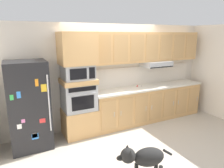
{
  "coord_description": "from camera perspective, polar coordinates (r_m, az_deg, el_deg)",
  "views": [
    {
      "loc": [
        -2.29,
        -3.5,
        2.24
      ],
      "look_at": [
        -0.31,
        0.46,
        1.17
      ],
      "focal_mm": 33.04,
      "sensor_mm": 36.0,
      "label": 1
    }
  ],
  "objects": [
    {
      "name": "back_kitchen_wall",
      "position": [
        5.25,
        -0.14,
        2.62
      ],
      "size": [
        6.2,
        0.12,
        2.5
      ],
      "primitive_type": "cube",
      "color": "beige",
      "rests_on": "ground"
    },
    {
      "name": "refrigerator",
      "position": [
        4.41,
        -22.02,
        -5.5
      ],
      "size": [
        0.76,
        0.73,
        1.76
      ],
      "color": "black",
      "rests_on": "ground"
    },
    {
      "name": "dog",
      "position": [
        3.45,
        8.88,
        -19.42
      ],
      "size": [
        0.93,
        0.39,
        0.59
      ],
      "rotation": [
        0.0,
        0.0,
        2.93
      ],
      "color": "black",
      "rests_on": "ground"
    },
    {
      "name": "upper_cabinet_with_hood",
      "position": [
        5.45,
        10.05,
        9.76
      ],
      "size": [
        3.11,
        0.48,
        0.88
      ],
      "color": "tan",
      "rests_on": "backsplash_panel"
    },
    {
      "name": "appliance_upper_cabinet",
      "position": [
        4.46,
        -9.71,
        9.71
      ],
      "size": [
        0.74,
        0.62,
        0.68
      ],
      "primitive_type": "cube",
      "color": "tan",
      "rests_on": "microwave"
    },
    {
      "name": "oven_base_cabinet",
      "position": [
        4.85,
        -8.93,
        -10.24
      ],
      "size": [
        0.74,
        0.62,
        0.6
      ],
      "primitive_type": "cube",
      "color": "tan",
      "rests_on": "ground"
    },
    {
      "name": "built_in_oven",
      "position": [
        4.64,
        -9.18,
        -3.45
      ],
      "size": [
        0.7,
        0.62,
        0.6
      ],
      "color": "#A8AAAF",
      "rests_on": "oven_base_cabinet"
    },
    {
      "name": "lower_cabinet_run",
      "position": [
        5.63,
        10.09,
        -5.37
      ],
      "size": [
        3.11,
        0.63,
        0.88
      ],
      "color": "tan",
      "rests_on": "ground"
    },
    {
      "name": "microwave",
      "position": [
        4.51,
        -9.45,
        3.37
      ],
      "size": [
        0.64,
        0.54,
        0.32
      ],
      "color": "#A8AAAF",
      "rests_on": "appliance_mid_shelf"
    },
    {
      "name": "side_panel_right",
      "position": [
        6.26,
        28.56,
        2.75
      ],
      "size": [
        0.12,
        7.1,
        2.5
      ],
      "primitive_type": "cube",
      "color": "silver",
      "rests_on": "ground"
    },
    {
      "name": "screwdriver",
      "position": [
        5.42,
        7.1,
        -0.54
      ],
      "size": [
        0.17,
        0.17,
        0.03
      ],
      "color": "red",
      "rests_on": "countertop_slab"
    },
    {
      "name": "appliance_mid_shelf",
      "position": [
        4.56,
        -9.36,
        0.77
      ],
      "size": [
        0.74,
        0.62,
        0.1
      ],
      "primitive_type": "cube",
      "color": "tan",
      "rests_on": "built_in_oven"
    },
    {
      "name": "countertop_slab",
      "position": [
        5.5,
        10.26,
        -0.82
      ],
      "size": [
        3.15,
        0.64,
        0.04
      ],
      "primitive_type": "cube",
      "color": "silver",
      "rests_on": "lower_cabinet_run"
    },
    {
      "name": "backsplash_panel",
      "position": [
        5.67,
        8.64,
        2.47
      ],
      "size": [
        3.15,
        0.02,
        0.5
      ],
      "primitive_type": "cube",
      "color": "silver",
      "rests_on": "countertop_slab"
    },
    {
      "name": "ground_plane",
      "position": [
        4.75,
        6.05,
        -14.73
      ],
      "size": [
        9.6,
        9.6,
        0.0
      ],
      "primitive_type": "plane",
      "color": "#B2A899"
    }
  ]
}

